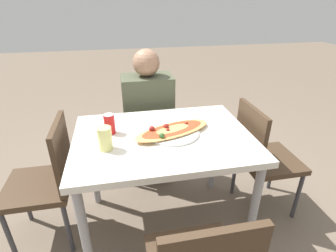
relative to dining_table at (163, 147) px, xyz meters
name	(u,v)px	position (x,y,z in m)	size (l,w,h in m)	color
ground_plane	(164,224)	(0.00, 0.00, -0.66)	(14.00, 14.00, 0.00)	#6B5B4C
dining_table	(163,147)	(0.00, 0.00, 0.00)	(1.08, 0.78, 0.74)	silver
chair_far_seated	(147,123)	(-0.02, 0.72, -0.18)	(0.40, 0.40, 0.85)	#3F2D1E
chair_side_left	(47,178)	(-0.73, 0.07, -0.18)	(0.40, 0.40, 0.85)	#3F2D1E
chair_side_right	(262,154)	(0.73, 0.05, -0.18)	(0.40, 0.40, 0.85)	#3F2D1E
person_seated	(148,108)	(-0.02, 0.61, 0.02)	(0.40, 0.28, 1.15)	#2D2D38
pizza_main	(172,131)	(0.06, 0.02, 0.10)	(0.54, 0.35, 0.06)	white
soda_can	(110,124)	(-0.31, 0.10, 0.15)	(0.07, 0.07, 0.12)	red
drink_glass	(105,139)	(-0.34, -0.09, 0.15)	(0.08, 0.08, 0.13)	#E0DB7F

